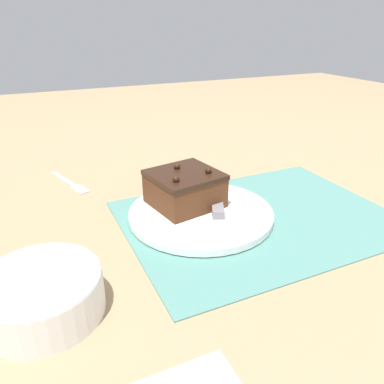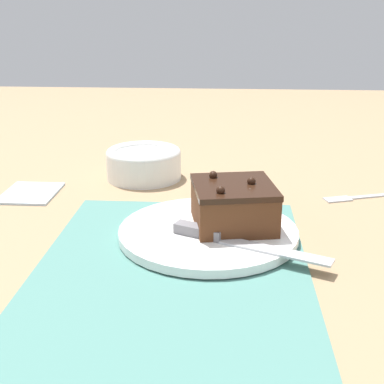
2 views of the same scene
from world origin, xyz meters
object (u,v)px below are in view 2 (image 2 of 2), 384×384
object	(u,v)px
cake_plate	(208,232)
chocolate_cake	(233,204)
serving_knife	(223,237)
dessert_fork	(358,197)
small_bowl	(144,162)

from	to	relation	value
cake_plate	chocolate_cake	size ratio (longest dim) A/B	1.91
chocolate_cake	serving_knife	world-z (taller)	chocolate_cake
cake_plate	dessert_fork	world-z (taller)	cake_plate
cake_plate	chocolate_cake	xyz separation A→B (m)	(0.02, -0.03, 0.04)
chocolate_cake	dessert_fork	distance (m)	0.28
cake_plate	dessert_fork	xyz separation A→B (m)	(0.18, -0.25, -0.01)
cake_plate	serving_knife	size ratio (longest dim) A/B	1.22
cake_plate	serving_knife	world-z (taller)	serving_knife
cake_plate	small_bowl	xyz separation A→B (m)	(0.27, 0.13, 0.02)
chocolate_cake	small_bowl	world-z (taller)	chocolate_cake
dessert_fork	chocolate_cake	bearing A→B (deg)	109.99
chocolate_cake	serving_knife	xyz separation A→B (m)	(-0.06, 0.01, -0.03)
chocolate_cake	serving_knife	distance (m)	0.06
serving_knife	small_bowl	world-z (taller)	small_bowl
chocolate_cake	dessert_fork	xyz separation A→B (m)	(0.17, -0.21, -0.04)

